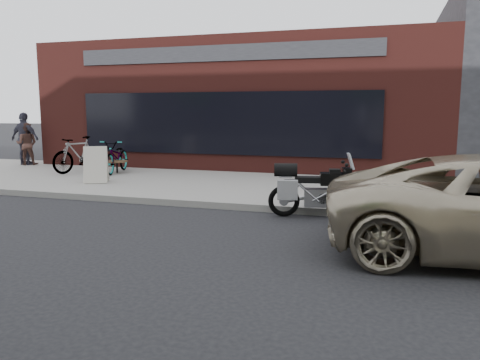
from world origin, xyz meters
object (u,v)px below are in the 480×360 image
motorcycle (313,190)px  bicycle_front (117,156)px  cafe_patron_left (27,144)px  cafe_patron_right (25,139)px  sandwich_sign (96,164)px  cafe_table (117,162)px  bicycle_rear (79,155)px

motorcycle → bicycle_front: motorcycle is taller
cafe_patron_left → cafe_patron_right: cafe_patron_right is taller
sandwich_sign → cafe_patron_right: cafe_patron_right is taller
motorcycle → cafe_table: bearing=139.2°
cafe_table → cafe_patron_left: 4.47m
bicycle_rear → cafe_table: size_ratio=2.78×
motorcycle → bicycle_front: bearing=138.8°
motorcycle → bicycle_front: (-6.78, 3.82, 0.11)m
motorcycle → cafe_patron_left: (-11.08, 4.75, 0.36)m
bicycle_rear → sandwich_sign: 2.42m
motorcycle → cafe_patron_left: bearing=145.0°
bicycle_rear → cafe_patron_left: cafe_patron_left is taller
bicycle_front → cafe_patron_left: size_ratio=1.29×
bicycle_rear → sandwich_sign: size_ratio=1.91×
cafe_table → bicycle_rear: bearing=-170.4°
cafe_patron_left → motorcycle: bearing=132.6°
cafe_patron_left → cafe_patron_right: bearing=-24.2°
cafe_patron_left → cafe_table: bearing=142.6°
motorcycle → sandwich_sign: (-6.23, 1.86, 0.09)m
bicycle_front → cafe_table: (0.04, -0.09, -0.16)m
sandwich_sign → bicycle_rear: bearing=109.4°
cafe_table → motorcycle: bearing=-29.0°
bicycle_front → sandwich_sign: bearing=-87.5°
bicycle_front → bicycle_rear: (-1.20, -0.30, 0.05)m
bicycle_front → cafe_table: bearing=-81.1°
motorcycle → cafe_patron_left: 12.06m
sandwich_sign → cafe_patron_right: bearing=122.6°
cafe_patron_right → cafe_patron_left: bearing=179.5°
sandwich_sign → cafe_table: bearing=78.4°
sandwich_sign → cafe_table: sandwich_sign is taller
bicycle_rear → sandwich_sign: bearing=-24.3°
cafe_patron_right → cafe_table: bearing=166.5°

